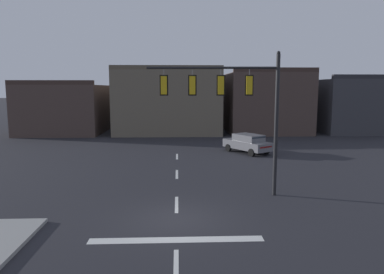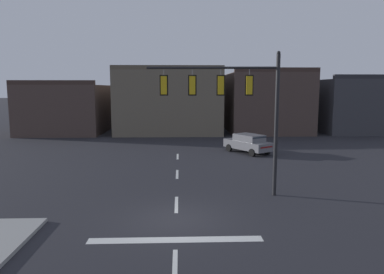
{
  "view_description": "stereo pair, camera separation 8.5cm",
  "coord_description": "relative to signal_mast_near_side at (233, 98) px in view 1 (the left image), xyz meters",
  "views": [
    {
      "loc": [
        0.08,
        -14.3,
        5.48
      ],
      "look_at": [
        0.81,
        3.8,
        3.0
      ],
      "focal_mm": 33.1,
      "sensor_mm": 36.0,
      "label": 1
    },
    {
      "loc": [
        0.16,
        -14.3,
        5.48
      ],
      "look_at": [
        0.81,
        3.8,
        3.0
      ],
      "focal_mm": 33.1,
      "sensor_mm": 36.0,
      "label": 2
    }
  ],
  "objects": [
    {
      "name": "stop_bar_paint",
      "position": [
        -2.86,
        -5.4,
        -5.01
      ],
      "size": [
        6.4,
        0.5,
        0.01
      ],
      "primitive_type": "cube",
      "color": "silver",
      "rests_on": "ground"
    },
    {
      "name": "signal_mast_near_side",
      "position": [
        0.0,
        0.0,
        0.0
      ],
      "size": [
        6.61,
        0.55,
        7.32
      ],
      "color": "black",
      "rests_on": "ground"
    },
    {
      "name": "building_row",
      "position": [
        -1.32,
        27.97,
        -1.51
      ],
      "size": [
        43.67,
        13.1,
        8.06
      ],
      "color": "#473833",
      "rests_on": "ground"
    },
    {
      "name": "ground_plane",
      "position": [
        -2.86,
        -3.4,
        -5.02
      ],
      "size": [
        400.0,
        400.0,
        0.0
      ],
      "primitive_type": "plane",
      "color": "#232328"
    },
    {
      "name": "lane_centreline",
      "position": [
        -2.86,
        -1.4,
        -5.01
      ],
      "size": [
        0.16,
        26.4,
        0.01
      ],
      "color": "silver",
      "rests_on": "ground"
    },
    {
      "name": "car_lot_nearside",
      "position": [
        3.19,
        12.07,
        -4.16
      ],
      "size": [
        3.86,
        4.68,
        1.61
      ],
      "color": "slate",
      "rests_on": "ground"
    }
  ]
}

